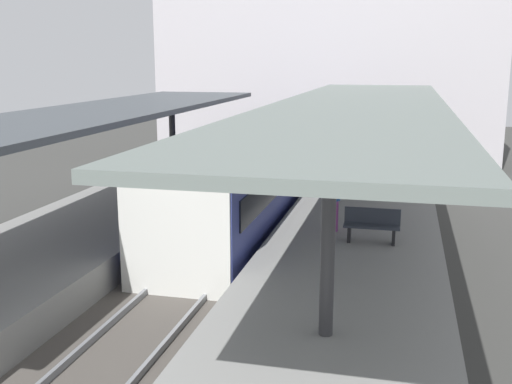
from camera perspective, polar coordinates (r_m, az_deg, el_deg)
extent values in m
plane|color=#383835|center=(16.30, -4.83, -7.67)|extent=(80.00, 80.00, 0.00)
cube|color=gray|center=(17.67, -16.68, -4.85)|extent=(4.40, 28.00, 1.00)
cube|color=gray|center=(15.41, 8.77, -7.00)|extent=(4.40, 28.00, 1.00)
cube|color=#4C4742|center=(16.27, -4.84, -7.33)|extent=(3.20, 28.00, 0.20)
cube|color=slate|center=(16.44, -7.25, -6.55)|extent=(0.08, 28.00, 0.14)
cube|color=slate|center=(16.01, -2.39, -6.99)|extent=(0.08, 28.00, 0.14)
cube|color=#38428C|center=(21.10, -0.09, 1.63)|extent=(2.70, 15.31, 2.90)
cube|color=silver|center=(13.99, -7.62, -4.66)|extent=(2.65, 0.08, 2.60)
cube|color=black|center=(21.40, -3.66, 2.71)|extent=(0.04, 14.09, 0.76)
cube|color=black|center=(20.76, 3.58, 2.42)|extent=(0.04, 14.09, 0.76)
cube|color=#515156|center=(20.87, -0.10, 5.82)|extent=(2.16, 14.55, 0.20)
cylinder|color=#333335|center=(24.07, -7.76, 4.81)|extent=(0.24, 0.24, 2.93)
cube|color=#3D4247|center=(18.21, -15.15, 7.01)|extent=(4.18, 21.00, 0.16)
cylinder|color=#333335|center=(10.10, 6.70, -4.45)|extent=(0.24, 0.24, 3.31)
cylinder|color=#333335|center=(22.43, 10.69, 4.66)|extent=(0.24, 0.24, 3.31)
cube|color=slate|center=(16.00, 9.67, 7.97)|extent=(4.18, 21.00, 0.16)
cube|color=black|center=(15.79, 8.67, -3.85)|extent=(0.08, 0.32, 0.40)
cube|color=black|center=(15.75, 12.67, -4.06)|extent=(0.08, 0.32, 0.40)
cube|color=#2D333D|center=(15.70, 10.70, -3.15)|extent=(1.40, 0.40, 0.06)
cube|color=#2D333D|center=(15.81, 10.77, -2.18)|extent=(1.40, 0.06, 0.40)
cylinder|color=#262628|center=(19.79, 6.62, 2.17)|extent=(0.08, 0.08, 2.20)
cube|color=navy|center=(19.65, 6.68, 4.89)|extent=(0.90, 0.06, 0.32)
cylinder|color=#7A337A|center=(16.63, 7.17, -2.18)|extent=(0.28, 0.28, 0.85)
cylinder|color=navy|center=(16.46, 7.24, 0.29)|extent=(0.36, 0.36, 0.62)
sphere|color=#936B4C|center=(16.38, 7.27, 1.73)|extent=(0.22, 0.22, 0.22)
cube|color=#B7B2B7|center=(34.78, 6.74, 12.13)|extent=(18.00, 6.00, 11.00)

